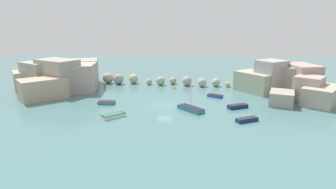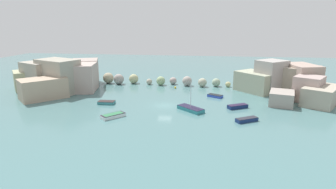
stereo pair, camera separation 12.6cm
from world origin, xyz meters
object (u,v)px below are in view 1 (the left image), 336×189
(moored_boat_0, at_px, (113,116))
(moored_boat_2, at_px, (191,109))
(moored_boat_3, at_px, (107,103))
(moored_boat_5, at_px, (238,106))
(moored_boat_4, at_px, (247,120))
(channel_buoy, at_px, (175,87))
(moored_boat_1, at_px, (215,96))

(moored_boat_0, relative_size, moored_boat_2, 0.75)
(moored_boat_3, bearing_deg, moored_boat_0, -65.08)
(moored_boat_3, bearing_deg, moored_boat_5, -0.74)
(moored_boat_0, bearing_deg, moored_boat_3, -111.11)
(moored_boat_3, bearing_deg, moored_boat_4, -16.49)
(moored_boat_0, bearing_deg, moored_boat_4, 134.37)
(channel_buoy, height_order, moored_boat_2, moored_boat_2)
(moored_boat_4, bearing_deg, moored_boat_5, 65.71)
(moored_boat_0, xyz_separation_m, moored_boat_3, (-3.73, 7.25, -0.02))
(moored_boat_3, bearing_deg, channel_buoy, 50.00)
(moored_boat_1, height_order, moored_boat_4, moored_boat_4)
(moored_boat_1, height_order, moored_boat_2, moored_boat_2)
(moored_boat_3, relative_size, moored_boat_4, 0.85)
(moored_boat_0, distance_m, moored_boat_4, 21.04)
(moored_boat_2, height_order, moored_boat_3, moored_boat_2)
(moored_boat_5, bearing_deg, moored_boat_0, 172.09)
(moored_boat_1, height_order, moored_boat_5, moored_boat_5)
(channel_buoy, xyz_separation_m, moored_boat_3, (-11.25, -14.57, 0.07))
(channel_buoy, height_order, moored_boat_5, moored_boat_5)
(moored_boat_4, height_order, moored_boat_5, moored_boat_5)
(moored_boat_2, distance_m, moored_boat_4, 9.88)
(moored_boat_0, height_order, moored_boat_2, moored_boat_2)
(moored_boat_1, relative_size, moored_boat_4, 0.90)
(moored_boat_3, xyz_separation_m, moored_boat_5, (24.02, 0.66, 0.05))
(moored_boat_4, distance_m, moored_boat_5, 6.95)
(moored_boat_3, bearing_deg, moored_boat_2, -9.46)
(moored_boat_0, bearing_deg, moored_boat_5, 152.94)
(moored_boat_4, xyz_separation_m, moored_boat_5, (-0.73, 6.91, 0.03))
(moored_boat_1, xyz_separation_m, moored_boat_5, (3.80, -7.24, 0.07))
(moored_boat_0, height_order, moored_boat_3, moored_boat_0)
(channel_buoy, relative_size, moored_boat_4, 0.12)
(moored_boat_2, height_order, moored_boat_5, moored_boat_2)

